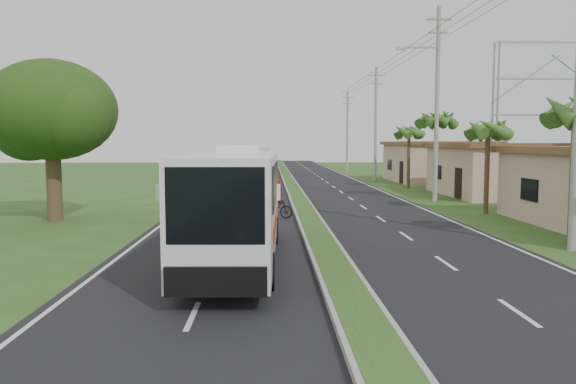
{
  "coord_description": "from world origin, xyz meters",
  "views": [
    {
      "loc": [
        -1.86,
        -16.66,
        3.67
      ],
      "look_at": [
        -1.16,
        4.7,
        1.8
      ],
      "focal_mm": 35.0,
      "sensor_mm": 36.0,
      "label": 1
    }
  ],
  "objects": [
    {
      "name": "shade_tree",
      "position": [
        -12.11,
        10.02,
        5.03
      ],
      "size": [
        6.3,
        6.0,
        7.54
      ],
      "color": "#473321",
      "rests_on": "ground"
    },
    {
      "name": "coach_bus_main",
      "position": [
        -2.85,
        0.7,
        1.98
      ],
      "size": [
        2.65,
        11.23,
        3.61
      ],
      "rotation": [
        0.0,
        0.0,
        -0.03
      ],
      "color": "white",
      "rests_on": "ground"
    },
    {
      "name": "lane_edge_left",
      "position": [
        -6.7,
        20.0,
        0.0
      ],
      "size": [
        0.12,
        160.0,
        0.01
      ],
      "primitive_type": "cube",
      "color": "silver",
      "rests_on": "ground"
    },
    {
      "name": "palm_verge_b",
      "position": [
        9.4,
        12.0,
        4.36
      ],
      "size": [
        2.4,
        2.4,
        5.05
      ],
      "color": "#473321",
      "rests_on": "ground"
    },
    {
      "name": "utility_pole_b",
      "position": [
        8.47,
        18.0,
        6.26
      ],
      "size": [
        3.2,
        0.28,
        12.0
      ],
      "color": "gray",
      "rests_on": "ground"
    },
    {
      "name": "utility_pole_d",
      "position": [
        8.5,
        58.0,
        5.42
      ],
      "size": [
        1.6,
        0.28,
        10.5
      ],
      "color": "gray",
      "rests_on": "ground"
    },
    {
      "name": "road_asphalt",
      "position": [
        0.0,
        20.0,
        0.01
      ],
      "size": [
        14.0,
        160.0,
        0.02
      ],
      "primitive_type": "cube",
      "color": "black",
      "rests_on": "ground"
    },
    {
      "name": "median_strip",
      "position": [
        0.0,
        20.0,
        0.1
      ],
      "size": [
        1.2,
        160.0,
        0.18
      ],
      "color": "gray",
      "rests_on": "ground"
    },
    {
      "name": "palm_verge_d",
      "position": [
        9.3,
        28.0,
        4.55
      ],
      "size": [
        2.4,
        2.4,
        5.25
      ],
      "color": "#473321",
      "rests_on": "ground"
    },
    {
      "name": "utility_pole_c",
      "position": [
        8.5,
        38.0,
        5.67
      ],
      "size": [
        1.6,
        0.28,
        11.0
      ],
      "color": "gray",
      "rests_on": "ground"
    },
    {
      "name": "billboard_lattice",
      "position": [
        22.0,
        30.0,
        6.82
      ],
      "size": [
        10.18,
        1.18,
        12.07
      ],
      "color": "gray",
      "rests_on": "ground"
    },
    {
      "name": "palm_verge_a",
      "position": [
        9.0,
        3.0,
        4.74
      ],
      "size": [
        2.4,
        2.4,
        5.45
      ],
      "color": "#473321",
      "rests_on": "ground"
    },
    {
      "name": "coach_bus_far",
      "position": [
        -3.07,
        52.55,
        1.8
      ],
      "size": [
        2.48,
        10.9,
        3.17
      ],
      "rotation": [
        0.0,
        0.0,
        -0.01
      ],
      "color": "silver",
      "rests_on": "ground"
    },
    {
      "name": "lane_edge_right",
      "position": [
        6.7,
        20.0,
        0.0
      ],
      "size": [
        0.12,
        160.0,
        0.01
      ],
      "primitive_type": "cube",
      "color": "silver",
      "rests_on": "ground"
    },
    {
      "name": "palm_verge_c",
      "position": [
        8.8,
        19.0,
        5.12
      ],
      "size": [
        2.4,
        2.4,
        5.85
      ],
      "color": "#473321",
      "rests_on": "ground"
    },
    {
      "name": "shop_far",
      "position": [
        14.0,
        36.0,
        1.93
      ],
      "size": [
        8.6,
        11.6,
        3.82
      ],
      "color": "tan",
      "rests_on": "ground"
    },
    {
      "name": "ground",
      "position": [
        0.0,
        0.0,
        0.0
      ],
      "size": [
        180.0,
        180.0,
        0.0
      ],
      "primitive_type": "plane",
      "color": "#294C1C",
      "rests_on": "ground"
    },
    {
      "name": "motorcyclist",
      "position": [
        -1.53,
        10.47,
        0.84
      ],
      "size": [
        1.69,
        0.89,
        2.28
      ],
      "rotation": [
        0.0,
        0.0,
        -0.28
      ],
      "color": "black",
      "rests_on": "ground"
    },
    {
      "name": "shop_mid",
      "position": [
        14.0,
        22.0,
        1.86
      ],
      "size": [
        7.6,
        10.6,
        3.67
      ],
      "color": "tan",
      "rests_on": "ground"
    }
  ]
}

